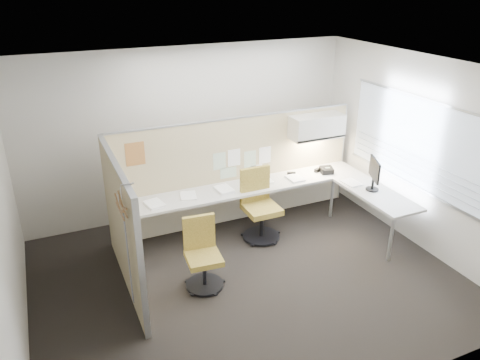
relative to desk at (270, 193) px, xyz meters
name	(u,v)px	position (x,y,z in m)	size (l,w,h in m)	color
floor	(246,278)	(-0.93, -1.13, -0.61)	(5.50, 4.50, 0.01)	black
ceiling	(248,70)	(-0.93, -1.13, 2.20)	(5.50, 4.50, 0.01)	white
wall_back	(190,133)	(-0.93, 1.12, 0.80)	(5.50, 0.02, 2.80)	beige
wall_front	(359,285)	(-0.93, -3.38, 0.80)	(5.50, 0.02, 2.80)	beige
wall_left	(4,229)	(-3.68, -1.13, 0.80)	(0.02, 4.50, 2.80)	beige
wall_right	(417,153)	(1.82, -1.13, 0.80)	(0.02, 4.50, 2.80)	beige
window_pane	(418,143)	(1.79, -1.13, 0.95)	(0.01, 2.80, 1.30)	#A8B3C3
partition_back	(236,171)	(-0.38, 0.47, 0.27)	(4.10, 0.06, 1.75)	#C2B386
partition_left	(122,227)	(-2.43, -0.63, 0.27)	(0.06, 2.20, 1.75)	#C2B386
desk	(270,193)	(0.00, 0.00, 0.00)	(4.00, 2.07, 0.73)	beige
overhead_bin	(317,126)	(0.97, 0.26, 0.91)	(0.90, 0.36, 0.38)	beige
task_light_strip	(316,139)	(0.97, 0.26, 0.70)	(0.60, 0.06, 0.02)	#FFEABF
pinned_papers	(241,162)	(-0.30, 0.44, 0.43)	(1.01, 0.00, 0.47)	#8CBF8C
poster	(135,154)	(-1.98, 0.44, 0.82)	(0.28, 0.00, 0.35)	orange
chair_left	(202,256)	(-1.51, -1.02, -0.16)	(0.50, 0.51, 0.94)	black
chair_right	(259,207)	(-0.28, -0.19, -0.09)	(0.58, 0.58, 1.09)	black
monitor	(374,173)	(1.37, -0.78, 0.42)	(0.22, 0.45, 0.50)	black
phone	(326,170)	(1.10, 0.08, 0.18)	(0.25, 0.24, 0.12)	black
stapler	(291,174)	(0.52, 0.25, 0.15)	(0.14, 0.04, 0.05)	black
tape_dispenser	(317,170)	(0.99, 0.19, 0.16)	(0.10, 0.06, 0.06)	black
coat_hook	(123,217)	(-2.51, -1.38, 0.80)	(0.18, 0.49, 1.46)	silver
paper_stack_0	(154,204)	(-1.84, 0.09, 0.15)	(0.23, 0.30, 0.03)	white
paper_stack_1	(188,196)	(-1.30, 0.16, 0.14)	(0.23, 0.30, 0.02)	white
paper_stack_2	(224,190)	(-0.74, 0.12, 0.15)	(0.23, 0.30, 0.05)	white
paper_stack_3	(264,180)	(0.01, 0.23, 0.14)	(0.23, 0.30, 0.02)	white
paper_stack_4	(295,178)	(0.49, 0.07, 0.14)	(0.23, 0.30, 0.03)	white
paper_stack_5	(351,183)	(1.23, -0.44, 0.14)	(0.23, 0.30, 0.02)	white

